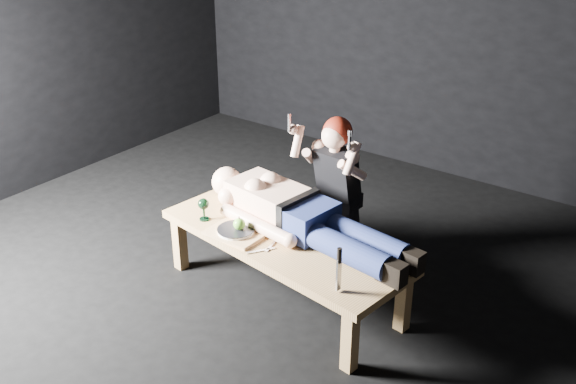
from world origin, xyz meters
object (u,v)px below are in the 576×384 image
object	(u,v)px
table	(283,267)
carving_knife	(339,270)
kneeling_woman	(343,186)
serving_tray	(236,233)
lying_man	(305,213)
goblet	(204,209)

from	to	relation	value
table	carving_knife	distance (m)	0.77
kneeling_woman	serving_tray	xyz separation A→B (m)	(-0.29, -0.82, -0.10)
table	lying_man	xyz separation A→B (m)	(0.07, 0.13, 0.36)
kneeling_woman	goblet	size ratio (longest dim) A/B	7.19
goblet	carving_knife	distance (m)	1.18
table	serving_tray	xyz separation A→B (m)	(-0.26, -0.15, 0.24)
kneeling_woman	carving_knife	world-z (taller)	kneeling_woman
serving_tray	carving_knife	size ratio (longest dim) A/B	1.29
lying_man	kneeling_woman	xyz separation A→B (m)	(-0.05, 0.53, -0.03)
lying_man	goblet	xyz separation A→B (m)	(-0.64, -0.26, -0.06)
goblet	lying_man	bearing A→B (deg)	22.32
lying_man	kneeling_woman	bearing A→B (deg)	103.01
lying_man	carving_knife	bearing A→B (deg)	-31.75
serving_tray	carving_knife	world-z (taller)	carving_knife
lying_man	serving_tray	distance (m)	0.46
serving_tray	carving_knife	distance (m)	0.89
table	serving_tray	world-z (taller)	serving_tray
kneeling_woman	goblet	xyz separation A→B (m)	(-0.59, -0.79, -0.03)
lying_man	carving_knife	xyz separation A→B (m)	(0.53, -0.44, 0.00)
lying_man	carving_knife	distance (m)	0.69
serving_tray	goblet	world-z (taller)	goblet
carving_knife	table	bearing A→B (deg)	161.02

